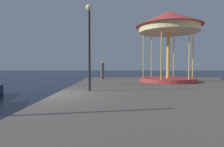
{
  "coord_description": "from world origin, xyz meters",
  "views": [
    {
      "loc": [
        2.91,
        -8.62,
        2.22
      ],
      "look_at": [
        2.73,
        4.36,
        1.58
      ],
      "focal_mm": 29.35,
      "sensor_mm": 36.0,
      "label": 1
    }
  ],
  "objects": [
    {
      "name": "ground_plane",
      "position": [
        0.0,
        0.0,
        0.0
      ],
      "size": [
        120.0,
        120.0,
        0.0
      ],
      "primitive_type": "plane",
      "color": "black"
    },
    {
      "name": "quay_dock",
      "position": [
        7.09,
        0.0,
        0.4
      ],
      "size": [
        14.17,
        22.88,
        0.8
      ],
      "primitive_type": "cube",
      "color": "#5B564F",
      "rests_on": "ground"
    },
    {
      "name": "carousel",
      "position": [
        7.38,
        6.75,
        5.21
      ],
      "size": [
        5.42,
        5.42,
        5.83
      ],
      "color": "#B23333",
      "rests_on": "quay_dock"
    },
    {
      "name": "lamp_post_mid_promenade",
      "position": [
        1.57,
        1.14,
        3.91
      ],
      "size": [
        0.36,
        0.36,
        4.59
      ],
      "color": "black",
      "rests_on": "quay_dock"
    },
    {
      "name": "person_mid_promenade",
      "position": [
        1.72,
        9.08,
        1.63
      ],
      "size": [
        0.34,
        0.34,
        1.76
      ],
      "color": "#514C56",
      "rests_on": "quay_dock"
    }
  ]
}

